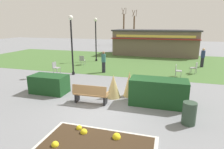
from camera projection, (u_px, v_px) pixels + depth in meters
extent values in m
plane|color=slate|center=(102.00, 109.00, 8.66)|extent=(80.00, 80.00, 0.00)
cube|color=#446B33|center=(139.00, 62.00, 19.37)|extent=(36.00, 12.00, 0.01)
cube|color=beige|center=(96.00, 148.00, 5.82)|extent=(3.61, 2.06, 0.14)
cube|color=#382819|center=(96.00, 146.00, 5.80)|extent=(3.37, 1.82, 0.04)
sphere|color=yellow|center=(79.00, 128.00, 6.72)|extent=(0.20, 0.20, 0.20)
sphere|color=yellow|center=(84.00, 132.00, 6.46)|extent=(0.23, 0.23, 0.23)
sphere|color=yellow|center=(55.00, 145.00, 5.78)|extent=(0.22, 0.22, 0.22)
sphere|color=yellow|center=(117.00, 137.00, 6.17)|extent=(0.27, 0.27, 0.27)
cube|color=#9E7547|center=(91.00, 94.00, 9.23)|extent=(1.71, 0.51, 0.06)
cube|color=#9E7547|center=(89.00, 90.00, 8.96)|extent=(1.70, 0.16, 0.44)
cube|color=black|center=(77.00, 97.00, 9.47)|extent=(0.09, 0.44, 0.45)
cube|color=black|center=(105.00, 100.00, 9.10)|extent=(0.09, 0.44, 0.45)
cube|color=#9E7547|center=(75.00, 90.00, 9.41)|extent=(0.07, 0.44, 0.06)
cube|color=#9E7547|center=(107.00, 93.00, 9.00)|extent=(0.07, 0.44, 0.06)
cube|color=#19421E|center=(49.00, 84.00, 10.63)|extent=(1.99, 1.10, 1.01)
cube|color=#19421E|center=(158.00, 92.00, 8.99)|extent=(2.63, 1.10, 1.26)
cone|color=tan|center=(129.00, 84.00, 10.08)|extent=(0.61, 0.61, 1.33)
cone|color=tan|center=(114.00, 85.00, 10.29)|extent=(0.64, 0.64, 1.07)
cone|color=tan|center=(113.00, 86.00, 9.92)|extent=(0.73, 0.73, 1.21)
cylinder|color=black|center=(73.00, 73.00, 14.60)|extent=(0.22, 0.22, 0.20)
cylinder|color=black|center=(72.00, 48.00, 14.11)|extent=(0.12, 0.12, 4.01)
sphere|color=white|center=(70.00, 18.00, 13.56)|extent=(0.36, 0.36, 0.36)
cylinder|color=black|center=(96.00, 60.00, 19.97)|extent=(0.22, 0.22, 0.20)
cylinder|color=black|center=(96.00, 42.00, 19.48)|extent=(0.12, 0.12, 4.01)
sphere|color=white|center=(95.00, 20.00, 18.93)|extent=(0.36, 0.36, 0.36)
cylinder|color=#2D4233|center=(189.00, 113.00, 7.25)|extent=(0.52, 0.52, 0.89)
cube|color=#6B5B4C|center=(155.00, 43.00, 23.83)|extent=(9.85, 3.96, 2.92)
cube|color=#333338|center=(155.00, 30.00, 23.44)|extent=(10.15, 4.26, 0.16)
cube|color=maroon|center=(154.00, 39.00, 21.66)|extent=(9.95, 0.36, 0.08)
cube|color=#D8CC4C|center=(154.00, 36.00, 21.74)|extent=(8.86, 0.04, 0.28)
cube|color=gray|center=(179.00, 71.00, 13.87)|extent=(0.48, 0.48, 0.04)
cube|color=gray|center=(176.00, 68.00, 13.89)|extent=(0.08, 0.44, 0.44)
cylinder|color=gray|center=(181.00, 75.00, 13.69)|extent=(0.03, 0.03, 0.45)
cylinder|color=gray|center=(181.00, 73.00, 14.03)|extent=(0.03, 0.03, 0.45)
cylinder|color=gray|center=(175.00, 74.00, 13.83)|extent=(0.03, 0.03, 0.45)
cylinder|color=gray|center=(176.00, 73.00, 14.17)|extent=(0.03, 0.03, 0.45)
cube|color=gray|center=(83.00, 60.00, 18.00)|extent=(0.47, 0.47, 0.04)
cube|color=gray|center=(82.00, 58.00, 17.76)|extent=(0.44, 0.07, 0.44)
cylinder|color=gray|center=(85.00, 62.00, 18.20)|extent=(0.03, 0.03, 0.45)
cylinder|color=gray|center=(81.00, 62.00, 18.28)|extent=(0.03, 0.03, 0.45)
cylinder|color=gray|center=(84.00, 63.00, 17.84)|extent=(0.03, 0.03, 0.45)
cylinder|color=gray|center=(80.00, 63.00, 17.92)|extent=(0.03, 0.03, 0.45)
cube|color=gray|center=(57.00, 68.00, 14.85)|extent=(0.47, 0.47, 0.04)
cube|color=gray|center=(54.00, 65.00, 14.86)|extent=(0.07, 0.44, 0.44)
cylinder|color=gray|center=(57.00, 71.00, 14.67)|extent=(0.03, 0.03, 0.45)
cylinder|color=gray|center=(60.00, 70.00, 15.01)|extent=(0.03, 0.03, 0.45)
cylinder|color=gray|center=(53.00, 71.00, 14.79)|extent=(0.03, 0.03, 0.45)
cylinder|color=gray|center=(56.00, 70.00, 15.14)|extent=(0.03, 0.03, 0.45)
cube|color=gray|center=(194.00, 68.00, 14.79)|extent=(0.56, 0.56, 0.04)
cube|color=gray|center=(197.00, 65.00, 14.62)|extent=(0.19, 0.43, 0.44)
cylinder|color=gray|center=(191.00, 70.00, 15.11)|extent=(0.03, 0.03, 0.45)
cylinder|color=gray|center=(190.00, 71.00, 14.81)|extent=(0.03, 0.03, 0.45)
cylinder|color=gray|center=(196.00, 71.00, 14.89)|extent=(0.03, 0.03, 0.45)
cylinder|color=gray|center=(195.00, 72.00, 14.59)|extent=(0.03, 0.03, 0.45)
cylinder|color=#23232D|center=(202.00, 62.00, 17.10)|extent=(0.28, 0.28, 0.85)
cylinder|color=navy|center=(203.00, 54.00, 16.92)|extent=(0.34, 0.34, 0.62)
sphere|color=tan|center=(204.00, 49.00, 16.81)|extent=(0.22, 0.22, 0.22)
cylinder|color=#23232D|center=(104.00, 67.00, 15.15)|extent=(0.28, 0.28, 0.85)
cylinder|color=#336B66|center=(104.00, 58.00, 14.96)|extent=(0.34, 0.34, 0.62)
sphere|color=#8C6647|center=(104.00, 53.00, 14.86)|extent=(0.22, 0.22, 0.22)
cube|color=#2D6638|center=(138.00, 44.00, 31.57)|extent=(4.35, 2.18, 0.60)
cube|color=black|center=(137.00, 41.00, 31.51)|extent=(2.45, 1.79, 0.44)
cylinder|color=black|center=(147.00, 45.00, 31.99)|extent=(0.66, 0.28, 0.64)
cylinder|color=black|center=(144.00, 46.00, 30.34)|extent=(0.66, 0.28, 0.64)
cylinder|color=black|center=(132.00, 45.00, 32.92)|extent=(0.66, 0.28, 0.64)
cylinder|color=black|center=(128.00, 46.00, 31.26)|extent=(0.66, 0.28, 0.64)
cylinder|color=brown|center=(124.00, 29.00, 36.15)|extent=(0.28, 0.28, 5.60)
cylinder|color=brown|center=(126.00, 11.00, 35.31)|extent=(0.25, 0.58, 1.12)
cylinder|color=brown|center=(123.00, 11.00, 35.64)|extent=(0.54, 0.36, 1.12)
cylinder|color=brown|center=(123.00, 11.00, 35.07)|extent=(0.54, 0.35, 1.12)
cylinder|color=brown|center=(134.00, 31.00, 34.98)|extent=(0.28, 0.28, 5.15)
cylinder|color=brown|center=(136.00, 13.00, 34.20)|extent=(0.25, 0.58, 1.12)
cylinder|color=brown|center=(134.00, 13.00, 34.52)|extent=(0.54, 0.36, 1.12)
cylinder|color=brown|center=(133.00, 13.00, 33.96)|extent=(0.54, 0.35, 1.12)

